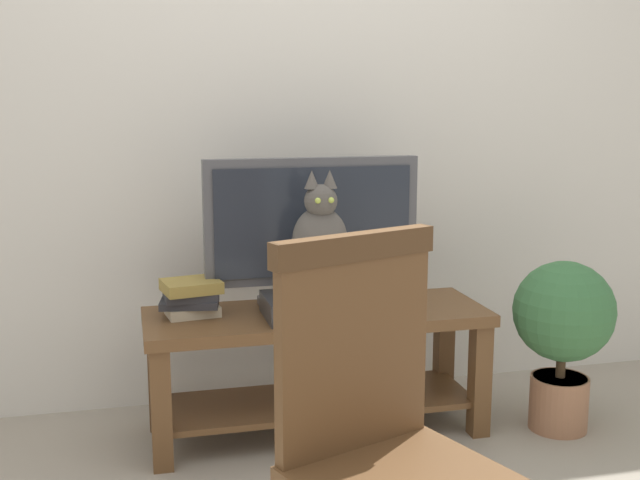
{
  "coord_description": "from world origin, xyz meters",
  "views": [
    {
      "loc": [
        -0.67,
        -2.21,
        1.29
      ],
      "look_at": [
        0.01,
        0.53,
        0.77
      ],
      "focal_mm": 44.23,
      "sensor_mm": 36.0,
      "label": 1
    }
  ],
  "objects_px": {
    "media_box": "(318,305)",
    "book_stack": "(191,297)",
    "tv": "(312,229)",
    "wooden_chair": "(382,429)",
    "tv_stand": "(317,349)",
    "potted_plant": "(563,327)",
    "cat": "(319,250)"
  },
  "relations": [
    {
      "from": "wooden_chair",
      "to": "potted_plant",
      "type": "relative_size",
      "value": 1.47
    },
    {
      "from": "tv_stand",
      "to": "cat",
      "type": "xyz_separation_m",
      "value": [
        -0.01,
        -0.08,
        0.4
      ]
    },
    {
      "from": "potted_plant",
      "to": "media_box",
      "type": "bearing_deg",
      "value": 171.79
    },
    {
      "from": "media_box",
      "to": "book_stack",
      "type": "distance_m",
      "value": 0.47
    },
    {
      "from": "cat",
      "to": "wooden_chair",
      "type": "xyz_separation_m",
      "value": [
        -0.14,
        -1.16,
        -0.17
      ]
    },
    {
      "from": "media_box",
      "to": "book_stack",
      "type": "bearing_deg",
      "value": 166.35
    },
    {
      "from": "wooden_chair",
      "to": "book_stack",
      "type": "distance_m",
      "value": 1.33
    },
    {
      "from": "book_stack",
      "to": "tv",
      "type": "bearing_deg",
      "value": 2.78
    },
    {
      "from": "tv_stand",
      "to": "cat",
      "type": "height_order",
      "value": "cat"
    },
    {
      "from": "tv_stand",
      "to": "potted_plant",
      "type": "height_order",
      "value": "potted_plant"
    },
    {
      "from": "tv_stand",
      "to": "media_box",
      "type": "height_order",
      "value": "media_box"
    },
    {
      "from": "wooden_chair",
      "to": "potted_plant",
      "type": "bearing_deg",
      "value": 44.16
    },
    {
      "from": "tv",
      "to": "wooden_chair",
      "type": "bearing_deg",
      "value": -96.58
    },
    {
      "from": "tv_stand",
      "to": "tv",
      "type": "xyz_separation_m",
      "value": [
        0.0,
        0.07,
        0.45
      ]
    },
    {
      "from": "wooden_chair",
      "to": "book_stack",
      "type": "xyz_separation_m",
      "value": [
        -0.31,
        1.29,
        -0.01
      ]
    },
    {
      "from": "potted_plant",
      "to": "cat",
      "type": "bearing_deg",
      "value": 172.65
    },
    {
      "from": "potted_plant",
      "to": "tv_stand",
      "type": "bearing_deg",
      "value": 167.97
    },
    {
      "from": "book_stack",
      "to": "potted_plant",
      "type": "height_order",
      "value": "potted_plant"
    },
    {
      "from": "book_stack",
      "to": "cat",
      "type": "bearing_deg",
      "value": -15.32
    },
    {
      "from": "wooden_chair",
      "to": "book_stack",
      "type": "height_order",
      "value": "wooden_chair"
    },
    {
      "from": "media_box",
      "to": "wooden_chair",
      "type": "bearing_deg",
      "value": -96.76
    },
    {
      "from": "tv",
      "to": "book_stack",
      "type": "bearing_deg",
      "value": -177.22
    },
    {
      "from": "tv",
      "to": "potted_plant",
      "type": "xyz_separation_m",
      "value": [
        0.92,
        -0.27,
        -0.37
      ]
    },
    {
      "from": "tv_stand",
      "to": "potted_plant",
      "type": "xyz_separation_m",
      "value": [
        0.92,
        -0.2,
        0.08
      ]
    },
    {
      "from": "tv",
      "to": "media_box",
      "type": "distance_m",
      "value": 0.29
    },
    {
      "from": "tv_stand",
      "to": "wooden_chair",
      "type": "distance_m",
      "value": 1.27
    },
    {
      "from": "media_box",
      "to": "tv",
      "type": "bearing_deg",
      "value": 84.99
    },
    {
      "from": "tv",
      "to": "wooden_chair",
      "type": "xyz_separation_m",
      "value": [
        -0.15,
        -1.31,
        -0.22
      ]
    },
    {
      "from": "tv",
      "to": "tv_stand",
      "type": "bearing_deg",
      "value": -90.02
    },
    {
      "from": "cat",
      "to": "media_box",
      "type": "bearing_deg",
      "value": 94.27
    },
    {
      "from": "cat",
      "to": "wooden_chair",
      "type": "bearing_deg",
      "value": -96.89
    },
    {
      "from": "tv",
      "to": "media_box",
      "type": "height_order",
      "value": "tv"
    }
  ]
}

